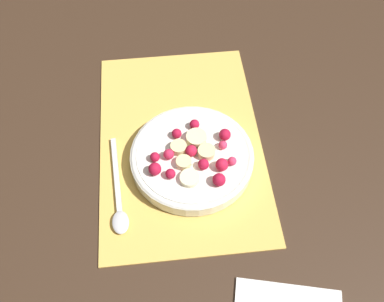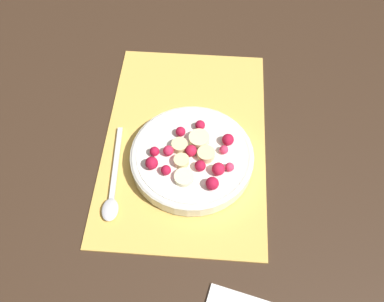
# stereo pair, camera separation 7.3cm
# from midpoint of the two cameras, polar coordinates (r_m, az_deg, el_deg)

# --- Properties ---
(ground_plane) EXTENTS (3.00, 3.00, 0.00)m
(ground_plane) POSITION_cam_midpoint_polar(r_m,az_deg,el_deg) (0.79, 1.73, 1.23)
(ground_plane) COLOR #382619
(placemat) EXTENTS (0.45, 0.30, 0.01)m
(placemat) POSITION_cam_midpoint_polar(r_m,az_deg,el_deg) (0.79, 1.73, 1.36)
(placemat) COLOR #E0B251
(placemat) RESTS_ON ground_plane
(fruit_bowl) EXTENTS (0.22, 0.22, 0.05)m
(fruit_bowl) POSITION_cam_midpoint_polar(r_m,az_deg,el_deg) (0.75, 2.82, -0.96)
(fruit_bowl) COLOR silver
(fruit_bowl) RESTS_ON placemat
(spoon) EXTENTS (0.19, 0.03, 0.01)m
(spoon) POSITION_cam_midpoint_polar(r_m,az_deg,el_deg) (0.73, -7.77, -5.54)
(spoon) COLOR silver
(spoon) RESTS_ON placemat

